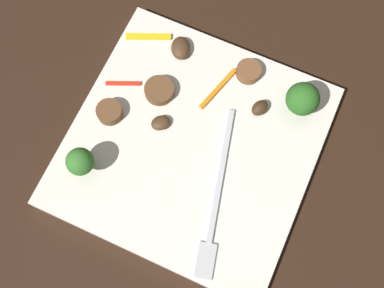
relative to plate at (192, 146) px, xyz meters
name	(u,v)px	position (x,y,z in m)	size (l,w,h in m)	color
ground_plane	(192,149)	(0.00, 0.00, -0.01)	(1.40, 1.40, 0.00)	black
plate	(192,146)	(0.00, 0.00, 0.00)	(0.26, 0.26, 0.02)	white
fork	(216,203)	(0.05, 0.05, 0.01)	(0.18, 0.05, 0.00)	silver
broccoli_floret_0	(303,99)	(-0.08, 0.09, 0.04)	(0.04, 0.04, 0.05)	#347525
broccoli_floret_1	(80,162)	(0.07, -0.09, 0.04)	(0.03, 0.03, 0.04)	#408630
sausage_slice_0	(159,91)	(-0.04, -0.06, 0.01)	(0.03, 0.03, 0.01)	brown
sausage_slice_1	(249,72)	(-0.10, 0.02, 0.01)	(0.03, 0.03, 0.01)	brown
sausage_slice_2	(109,112)	(0.01, -0.10, 0.01)	(0.03, 0.03, 0.01)	brown
mushroom_0	(161,123)	(-0.01, -0.04, 0.01)	(0.02, 0.02, 0.01)	#4C331E
mushroom_1	(181,48)	(-0.10, -0.06, 0.01)	(0.03, 0.02, 0.01)	#4C331E
mushroom_2	(260,108)	(-0.07, 0.05, 0.01)	(0.02, 0.01, 0.01)	#422B19
pepper_strip_0	(148,37)	(-0.10, -0.10, 0.01)	(0.05, 0.01, 0.00)	yellow
pepper_strip_1	(123,83)	(-0.03, -0.10, 0.01)	(0.04, 0.00, 0.00)	red
pepper_strip_2	(220,89)	(-0.07, 0.00, 0.01)	(0.06, 0.00, 0.00)	orange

